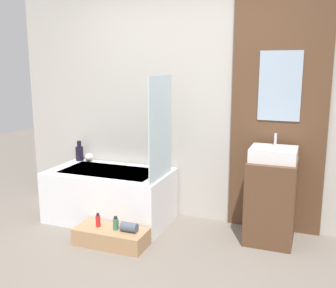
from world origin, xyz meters
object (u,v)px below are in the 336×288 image
Objects in this scene: vase_tall_dark at (79,153)px; bottle_soap_primary at (98,221)px; wooden_step_bench at (111,237)px; bottle_soap_secondary at (116,224)px; sink at (274,154)px; vase_round_light at (89,157)px; bathtub at (110,195)px.

bottle_soap_primary is at bearing -48.66° from vase_tall_dark.
wooden_step_bench is 0.15m from bottle_soap_secondary.
vase_round_light is (-2.17, 0.18, -0.26)m from sink.
wooden_step_bench is (0.32, -0.56, -0.20)m from bathtub.
sink reaches higher than bottle_soap_primary.
wooden_step_bench is at bearing -48.26° from vase_round_light.
bathtub is 1.88× the size of wooden_step_bench.
bathtub is at bearing -32.84° from vase_round_light.
vase_tall_dark is at bearing 175.51° from sink.
bathtub is at bearing 119.48° from wooden_step_bench.
bathtub reaches higher than bottle_soap_primary.
vase_tall_dark is at bearing 136.30° from wooden_step_bench.
bottle_soap_secondary is (0.19, 0.00, -0.00)m from bottle_soap_primary.
vase_round_light is (0.14, -0.00, -0.05)m from vase_tall_dark.
sink reaches higher than vase_round_light.
wooden_step_bench is 1.25m from vase_round_light.
wooden_step_bench is at bearing -154.74° from sink.
bottle_soap_secondary is at bearing -42.05° from vase_tall_dark.
sink is (1.41, 0.67, 0.79)m from wooden_step_bench.
vase_round_light is (-0.43, 0.28, 0.33)m from bathtub.
bottle_soap_primary is at bearing -54.07° from vase_round_light.
vase_tall_dark is 1.77× the size of bottle_soap_primary.
bottle_soap_primary is at bearing -156.78° from sink.
vase_tall_dark reaches higher than wooden_step_bench.
bottle_soap_primary is at bearing 180.00° from bottle_soap_secondary.
wooden_step_bench is at bearing -180.00° from bottle_soap_secondary.
vase_round_light is 1.23m from bottle_soap_secondary.
sink is at bearing -4.64° from vase_round_light.
vase_round_light is 1.11m from bottle_soap_primary.
bathtub reaches higher than bottle_soap_secondary.
sink reaches higher than vase_tall_dark.
bottle_soap_secondary is (0.05, 0.00, 0.14)m from wooden_step_bench.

